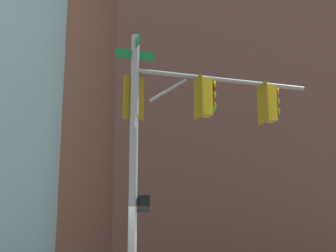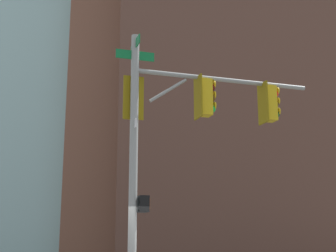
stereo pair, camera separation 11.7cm
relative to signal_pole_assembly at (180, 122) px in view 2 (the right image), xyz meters
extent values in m
cylinder|color=gray|center=(-0.58, 1.11, -1.25)|extent=(0.21, 0.21, 6.97)
cylinder|color=gray|center=(0.48, -1.17, 1.26)|extent=(2.21, 4.61, 0.12)
cylinder|color=gray|center=(-0.20, 0.29, 0.81)|extent=(0.51, 0.98, 0.75)
cube|color=#0F6B33|center=(-0.58, 1.11, 1.98)|extent=(0.84, 0.41, 0.24)
cube|color=#0F6B33|center=(-0.58, 1.11, 1.68)|extent=(0.46, 0.95, 0.24)
cube|color=white|center=(-0.58, 1.11, -0.18)|extent=(0.42, 0.22, 0.24)
cube|color=gold|center=(0.23, -0.64, 0.70)|extent=(0.45, 0.45, 1.00)
cube|color=#7D640C|center=(0.15, -0.47, 0.70)|extent=(0.51, 0.26, 1.16)
sphere|color=#470A07|center=(0.32, -0.83, 1.00)|extent=(0.20, 0.20, 0.20)
cylinder|color=gold|center=(0.35, -0.89, 1.09)|extent=(0.23, 0.13, 0.23)
sphere|color=#4C330A|center=(0.32, -0.83, 0.70)|extent=(0.20, 0.20, 0.20)
cylinder|color=gold|center=(0.35, -0.89, 0.79)|extent=(0.23, 0.13, 0.23)
sphere|color=green|center=(0.32, -0.83, 0.40)|extent=(0.20, 0.20, 0.20)
cylinder|color=gold|center=(0.35, -0.89, 0.49)|extent=(0.23, 0.13, 0.23)
cube|color=gold|center=(1.04, -2.39, 0.70)|extent=(0.45, 0.45, 1.00)
cube|color=#7D640C|center=(0.96, -2.22, 0.70)|extent=(0.51, 0.26, 1.16)
sphere|color=red|center=(1.13, -2.58, 1.00)|extent=(0.20, 0.20, 0.20)
cylinder|color=gold|center=(1.15, -2.64, 1.09)|extent=(0.23, 0.13, 0.23)
sphere|color=#4C330A|center=(1.13, -2.58, 0.70)|extent=(0.20, 0.20, 0.20)
cylinder|color=gold|center=(1.15, -2.64, 0.79)|extent=(0.23, 0.13, 0.23)
sphere|color=#0A3819|center=(1.13, -2.58, 0.40)|extent=(0.20, 0.20, 0.20)
cylinder|color=gold|center=(1.15, -2.64, 0.49)|extent=(0.23, 0.13, 0.23)
cube|color=gold|center=(-0.30, 1.24, 0.56)|extent=(0.45, 0.45, 1.00)
cube|color=#7D640C|center=(-0.47, 1.16, 0.56)|extent=(0.26, 0.51, 1.16)
sphere|color=red|center=(-0.11, 1.33, 0.86)|extent=(0.20, 0.20, 0.20)
cylinder|color=gold|center=(-0.05, 1.35, 0.95)|extent=(0.13, 0.23, 0.23)
sphere|color=#4C330A|center=(-0.11, 1.33, 0.56)|extent=(0.20, 0.20, 0.20)
cylinder|color=gold|center=(-0.05, 1.35, 0.65)|extent=(0.13, 0.23, 0.23)
sphere|color=#0A3819|center=(-0.11, 1.33, 0.26)|extent=(0.20, 0.20, 0.20)
cylinder|color=gold|center=(-0.05, 1.35, 0.35)|extent=(0.13, 0.23, 0.23)
cube|color=black|center=(-0.47, 0.88, -2.16)|extent=(0.43, 0.38, 0.40)
cube|color=#EA5914|center=(-0.41, 0.76, -2.16)|extent=(0.24, 0.12, 0.28)
cube|color=brown|center=(37.68, -2.96, 13.30)|extent=(24.91, 20.89, 36.06)
cube|color=brown|center=(39.20, 5.17, 15.71)|extent=(18.76, 16.47, 40.89)
camera|label=1|loc=(-12.75, -1.16, -3.17)|focal=53.95mm
camera|label=2|loc=(-12.74, -1.28, -3.17)|focal=53.95mm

